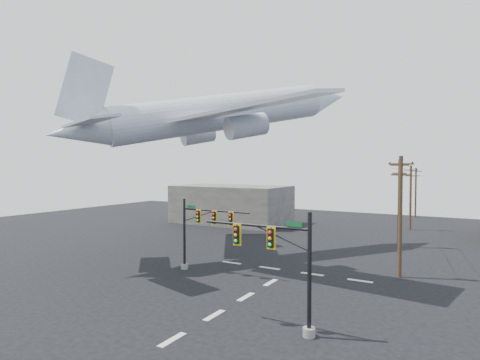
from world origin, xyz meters
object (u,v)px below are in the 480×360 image
Objects in this scene: utility_pole_a at (400,214)px; utility_pole_b at (399,201)px; signal_mast_far at (199,231)px; utility_pole_c at (411,196)px; airliner at (221,113)px; utility_pole_d at (416,191)px; signal_mast_near at (284,266)px.

utility_pole_a is 13.23m from utility_pole_b.
utility_pole_a reaches higher than signal_mast_far.
utility_pole_b is 1.08× the size of utility_pole_c.
airliner is (-2.12, 6.78, 11.01)m from signal_mast_far.
utility_pole_a reaches higher than utility_pole_d.
signal_mast_far is 0.74× the size of utility_pole_c.
utility_pole_d is 0.29× the size of airliner.
utility_pole_b is at bearing 86.09° from signal_mast_near.
utility_pole_b is 29.66m from utility_pole_d.
utility_pole_a is (15.33, 6.83, 1.65)m from signal_mast_far.
utility_pole_d reaches higher than signal_mast_far.
utility_pole_d is (-1.53, 29.61, -0.55)m from utility_pole_b.
airliner reaches higher than utility_pole_a.
utility_pole_d is at bearing 102.58° from utility_pole_b.
utility_pole_c is (-2.45, 26.86, -0.41)m from utility_pole_a.
airliner is (-13.57, 14.72, 10.96)m from signal_mast_near.
utility_pole_d is (11.82, 49.52, 1.05)m from signal_mast_far.
utility_pole_a is 1.01× the size of utility_pole_b.
signal_mast_far is 0.23× the size of airliner.
signal_mast_near is at bearing -94.33° from utility_pole_d.
signal_mast_near reaches higher than signal_mast_far.
utility_pole_a is (3.88, 14.77, 1.60)m from signal_mast_near.
utility_pole_c is at bearing 88.03° from signal_mast_near.
signal_mast_near is 0.78× the size of utility_pole_d.
signal_mast_far is 24.02m from utility_pole_b.
utility_pole_b is at bearing -91.00° from utility_pole_d.
airliner reaches higher than signal_mast_far.
utility_pole_d is at bearing 76.57° from signal_mast_far.
utility_pole_c is 1.04× the size of utility_pole_d.
utility_pole_b is (1.90, 27.84, 1.56)m from signal_mast_near.
signal_mast_far is at bearing -99.91° from utility_pole_c.
utility_pole_c is (-0.47, 13.78, -0.36)m from utility_pole_b.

